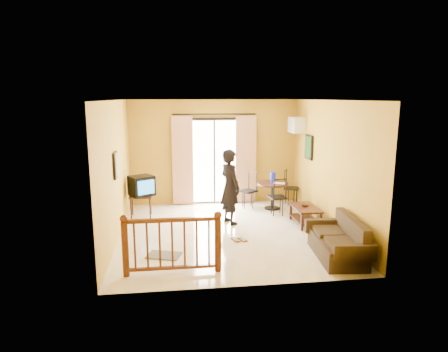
{
  "coord_description": "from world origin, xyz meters",
  "views": [
    {
      "loc": [
        -1.1,
        -8.11,
        2.86
      ],
      "look_at": [
        -0.03,
        0.2,
        1.2
      ],
      "focal_mm": 32.0,
      "sensor_mm": 36.0,
      "label": 1
    }
  ],
  "objects": [
    {
      "name": "tv_table",
      "position": [
        -1.9,
        1.42,
        0.46
      ],
      "size": [
        0.53,
        0.44,
        0.53
      ],
      "color": "black",
      "rests_on": "ground"
    },
    {
      "name": "botanical_print",
      "position": [
        2.22,
        1.3,
        1.65
      ],
      "size": [
        0.05,
        0.5,
        0.6
      ],
      "color": "black",
      "rests_on": "room_shell"
    },
    {
      "name": "water_jug",
      "position": [
        1.46,
        1.78,
        0.82
      ],
      "size": [
        0.14,
        0.14,
        0.27
      ],
      "primitive_type": "cylinder",
      "color": "#1620D1",
      "rests_on": "dining_table"
    },
    {
      "name": "bowl",
      "position": [
        1.85,
        0.38,
        0.45
      ],
      "size": [
        0.25,
        0.25,
        0.06
      ],
      "primitive_type": "imported",
      "rotation": [
        0.0,
        0.0,
        0.3
      ],
      "color": "brown",
      "rests_on": "coffee_table"
    },
    {
      "name": "room_shell",
      "position": [
        0.0,
        0.0,
        1.7
      ],
      "size": [
        5.0,
        5.0,
        5.0
      ],
      "color": "white",
      "rests_on": "ground"
    },
    {
      "name": "sandals",
      "position": [
        0.19,
        -0.51,
        0.01
      ],
      "size": [
        0.32,
        0.27,
        0.03
      ],
      "color": "brown",
      "rests_on": "ground"
    },
    {
      "name": "dining_chairs",
      "position": [
        1.43,
        1.68,
        0.0
      ],
      "size": [
        1.77,
        1.41,
        0.95
      ],
      "color": "black",
      "rests_on": "ground"
    },
    {
      "name": "coffee_table",
      "position": [
        1.85,
        0.31,
        0.28
      ],
      "size": [
        0.52,
        0.94,
        0.42
      ],
      "color": "black",
      "rests_on": "ground"
    },
    {
      "name": "picture_left",
      "position": [
        -2.22,
        -0.2,
        1.55
      ],
      "size": [
        0.05,
        0.42,
        0.52
      ],
      "color": "black",
      "rests_on": "room_shell"
    },
    {
      "name": "doormat",
      "position": [
        -1.31,
        -1.13,
        0.01
      ],
      "size": [
        0.69,
        0.56,
        0.02
      ],
      "primitive_type": "cube",
      "rotation": [
        0.0,
        0.0,
        -0.31
      ],
      "color": "#524E41",
      "rests_on": "ground"
    },
    {
      "name": "sofa",
      "position": [
        1.85,
        -1.6,
        0.27
      ],
      "size": [
        0.83,
        1.59,
        0.73
      ],
      "rotation": [
        0.0,
        0.0,
        -0.09
      ],
      "color": "#322313",
      "rests_on": "ground"
    },
    {
      "name": "air_conditioner",
      "position": [
        2.09,
        1.95,
        2.15
      ],
      "size": [
        0.31,
        0.6,
        0.4
      ],
      "color": "white",
      "rests_on": "room_shell"
    },
    {
      "name": "ground",
      "position": [
        0.0,
        0.0,
        0.0
      ],
      "size": [
        5.0,
        5.0,
        0.0
      ],
      "primitive_type": "plane",
      "color": "beige",
      "rests_on": "ground"
    },
    {
      "name": "balcony_door",
      "position": [
        0.0,
        2.43,
        1.19
      ],
      "size": [
        2.25,
        0.14,
        2.46
      ],
      "color": "black",
      "rests_on": "ground"
    },
    {
      "name": "stair_balustrade",
      "position": [
        -1.15,
        -1.9,
        0.56
      ],
      "size": [
        1.63,
        0.13,
        1.04
      ],
      "color": "#471E0F",
      "rests_on": "ground"
    },
    {
      "name": "dining_table",
      "position": [
        1.43,
        1.69,
        0.54
      ],
      "size": [
        0.82,
        0.82,
        0.69
      ],
      "color": "black",
      "rests_on": "ground"
    },
    {
      "name": "serving_tray",
      "position": [
        1.57,
        1.59,
        0.7
      ],
      "size": [
        0.33,
        0.27,
        0.02
      ],
      "primitive_type": "cube",
      "rotation": [
        0.0,
        0.0,
        -0.38
      ],
      "color": "beige",
      "rests_on": "dining_table"
    },
    {
      "name": "television",
      "position": [
        -1.87,
        1.42,
        0.77
      ],
      "size": [
        0.69,
        0.67,
        0.47
      ],
      "rotation": [
        0.0,
        0.0,
        0.53
      ],
      "color": "black",
      "rests_on": "tv_table"
    },
    {
      "name": "standing_person",
      "position": [
        0.17,
        0.65,
        0.86
      ],
      "size": [
        0.63,
        0.74,
        1.71
      ],
      "primitive_type": "imported",
      "rotation": [
        0.0,
        0.0,
        1.99
      ],
      "color": "black",
      "rests_on": "ground"
    }
  ]
}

